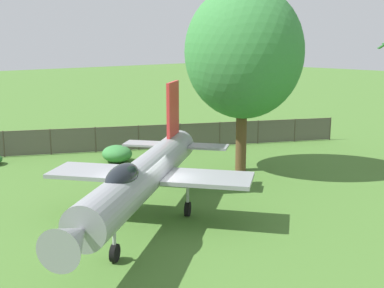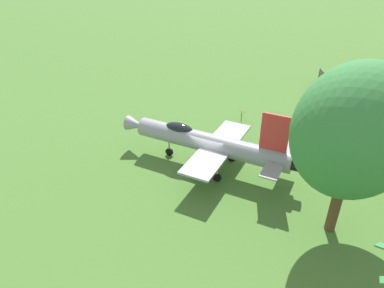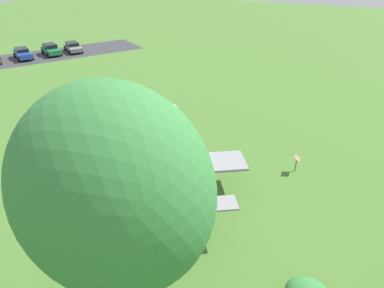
{
  "view_description": "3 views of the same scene",
  "coord_description": "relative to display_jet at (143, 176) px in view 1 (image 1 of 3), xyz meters",
  "views": [
    {
      "loc": [
        14.54,
        -10.94,
        7.03
      ],
      "look_at": [
        -1.16,
        3.49,
        2.5
      ],
      "focal_mm": 45.83,
      "sensor_mm": 36.0,
      "label": 1
    },
    {
      "loc": [
        11.05,
        18.09,
        14.49
      ],
      "look_at": [
        0.93,
        -1.09,
        1.61
      ],
      "focal_mm": 32.49,
      "sensor_mm": 36.0,
      "label": 2
    },
    {
      "loc": [
        -9.03,
        14.8,
        12.73
      ],
      "look_at": [
        -0.63,
        -0.57,
        2.8
      ],
      "focal_mm": 30.87,
      "sensor_mm": 36.0,
      "label": 3
    }
  ],
  "objects": [
    {
      "name": "ground_plane",
      "position": [
        -0.19,
        0.27,
        -2.03
      ],
      "size": [
        200.0,
        200.0,
        0.0
      ],
      "primitive_type": "plane",
      "color": "#47722D"
    },
    {
      "name": "shrub_by_tree",
      "position": [
        -9.24,
        5.03,
        -1.53
      ],
      "size": [
        1.91,
        1.68,
        1.0
      ],
      "color": "#387F3D",
      "rests_on": "ground_plane"
    },
    {
      "name": "shade_tree",
      "position": [
        -3.09,
        8.99,
        4.35
      ],
      "size": [
        6.68,
        5.71,
        9.9
      ],
      "color": "brown",
      "rests_on": "ground_plane"
    },
    {
      "name": "perimeter_fence",
      "position": [
        -12.36,
        5.51,
        -1.17
      ],
      "size": [
        15.98,
        29.18,
        1.63
      ],
      "rotation": [
        0.0,
        0.0,
        10.5
      ],
      "color": "#4C4238",
      "rests_on": "ground_plane"
    },
    {
      "name": "display_jet",
      "position": [
        0.0,
        0.0,
        0.0
      ],
      "size": [
        9.78,
        11.99,
        5.18
      ],
      "rotation": [
        0.0,
        0.0,
        5.33
      ],
      "color": "gray",
      "rests_on": "ground_plane"
    }
  ]
}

